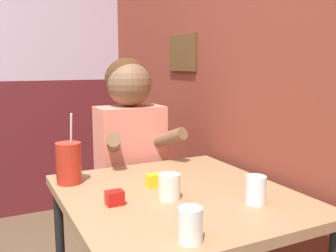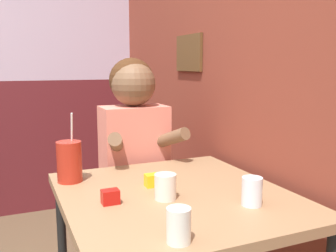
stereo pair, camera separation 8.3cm
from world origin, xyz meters
name	(u,v)px [view 2 (the right image)]	position (x,y,z in m)	size (l,w,h in m)	color
brick_wall_right	(190,44)	(1.41, 1.12, 1.35)	(0.08, 4.23, 2.70)	brown
main_table	(175,211)	(0.92, 0.27, 0.67)	(0.83, 0.90, 0.75)	#93704C
person_seated	(135,166)	(0.96, 0.87, 0.69)	(0.42, 0.42, 1.26)	#EA7F6B
cocktail_pitcher	(69,162)	(0.58, 0.56, 0.83)	(0.10, 0.10, 0.29)	#B22819
glass_near_pitcher	(252,191)	(1.11, 0.04, 0.80)	(0.07, 0.07, 0.10)	silver
glass_center	(179,225)	(0.76, -0.10, 0.80)	(0.07, 0.07, 0.10)	silver
glass_far_side	(165,187)	(0.86, 0.22, 0.79)	(0.08, 0.08, 0.09)	silver
condiment_ketchup	(110,197)	(0.67, 0.25, 0.77)	(0.06, 0.04, 0.05)	#B7140F
condiment_mustard	(153,180)	(0.87, 0.37, 0.77)	(0.06, 0.04, 0.05)	yellow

